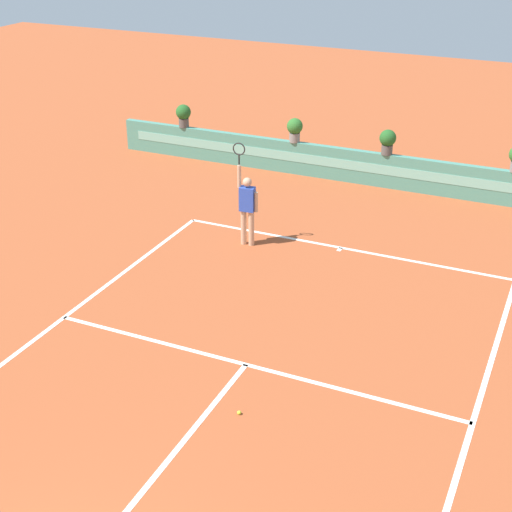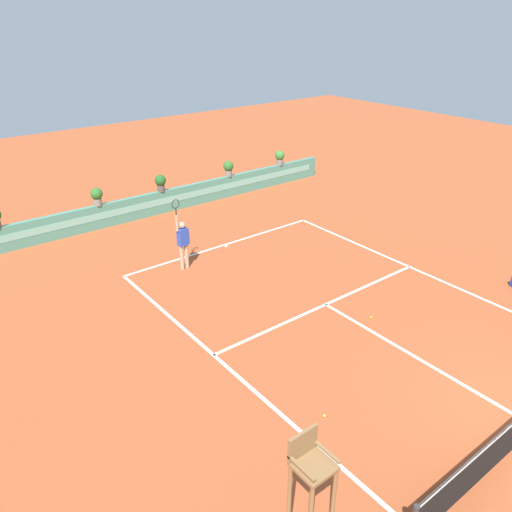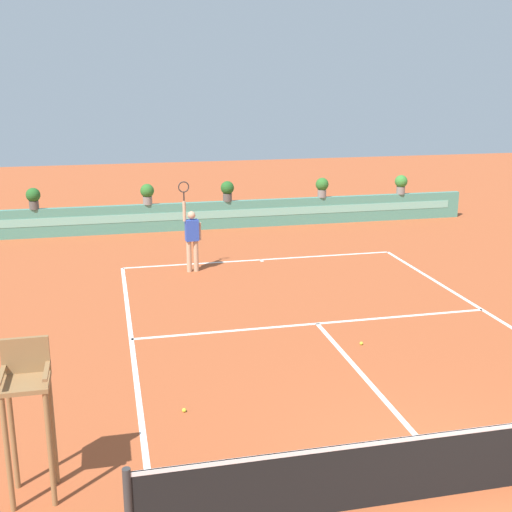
{
  "view_description": "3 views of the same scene",
  "coord_description": "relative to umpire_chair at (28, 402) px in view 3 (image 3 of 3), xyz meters",
  "views": [
    {
      "loc": [
        4.92,
        -4.02,
        7.9
      ],
      "look_at": [
        -0.87,
        8.77,
        1.0
      ],
      "focal_mm": 52.65,
      "sensor_mm": 36.0,
      "label": 1
    },
    {
      "loc": [
        -9.83,
        -2.78,
        8.15
      ],
      "look_at": [
        -0.87,
        8.77,
        1.0
      ],
      "focal_mm": 35.58,
      "sensor_mm": 36.0,
      "label": 2
    },
    {
      "loc": [
        -4.45,
        -6.88,
        5.36
      ],
      "look_at": [
        -0.87,
        8.77,
        1.0
      ],
      "focal_mm": 46.51,
      "sensor_mm": 36.0,
      "label": 3
    }
  ],
  "objects": [
    {
      "name": "ground_plane",
      "position": [
        5.58,
        4.74,
        -1.34
      ],
      "size": [
        60.0,
        60.0,
        0.0
      ],
      "primitive_type": "plane",
      "color": "#A84C28"
    },
    {
      "name": "court_lines",
      "position": [
        5.58,
        5.45,
        -1.34
      ],
      "size": [
        8.32,
        11.94,
        0.01
      ],
      "color": "white",
      "rests_on": "ground"
    },
    {
      "name": "net",
      "position": [
        5.58,
        -1.26,
        -0.83
      ],
      "size": [
        8.92,
        0.1,
        1.0
      ],
      "color": "#333333",
      "rests_on": "ground"
    },
    {
      "name": "back_wall_barrier",
      "position": [
        5.58,
        15.12,
        -0.84
      ],
      "size": [
        18.0,
        0.21,
        1.0
      ],
      "color": "#4C8E7A",
      "rests_on": "ground"
    },
    {
      "name": "umpire_chair",
      "position": [
        0.0,
        0.0,
        0.0
      ],
      "size": [
        0.6,
        0.6,
        2.14
      ],
      "color": "olive",
      "rests_on": "ground"
    },
    {
      "name": "tennis_player",
      "position": [
        3.41,
        9.87,
        -0.29
      ],
      "size": [
        0.62,
        0.25,
        2.58
      ],
      "color": "tan",
      "rests_on": "ground"
    },
    {
      "name": "tennis_ball_near_baseline",
      "position": [
        2.18,
        1.76,
        -1.31
      ],
      "size": [
        0.07,
        0.07,
        0.07
      ],
      "primitive_type": "sphere",
      "color": "#CCE033",
      "rests_on": "ground"
    },
    {
      "name": "tennis_ball_mid_court",
      "position": [
        6.09,
        3.77,
        -1.31
      ],
      "size": [
        0.07,
        0.07,
        0.07
      ],
      "primitive_type": "sphere",
      "color": "#CCE033",
      "rests_on": "ground"
    },
    {
      "name": "potted_plant_far_left",
      "position": [
        -1.28,
        15.13,
        0.07
      ],
      "size": [
        0.48,
        0.48,
        0.72
      ],
      "color": "#514C47",
      "rests_on": "back_wall_barrier"
    },
    {
      "name": "potted_plant_left",
      "position": [
        2.54,
        15.13,
        0.07
      ],
      "size": [
        0.48,
        0.48,
        0.72
      ],
      "color": "gray",
      "rests_on": "back_wall_barrier"
    },
    {
      "name": "potted_plant_centre",
      "position": [
        5.4,
        15.13,
        0.07
      ],
      "size": [
        0.48,
        0.48,
        0.72
      ],
      "color": "#514C47",
      "rests_on": "back_wall_barrier"
    },
    {
      "name": "potted_plant_far_right",
      "position": [
        12.15,
        15.13,
        0.07
      ],
      "size": [
        0.48,
        0.48,
        0.72
      ],
      "color": "gray",
      "rests_on": "back_wall_barrier"
    },
    {
      "name": "potted_plant_right",
      "position": [
        8.98,
        15.13,
        0.07
      ],
      "size": [
        0.48,
        0.48,
        0.72
      ],
      "color": "gray",
      "rests_on": "back_wall_barrier"
    }
  ]
}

